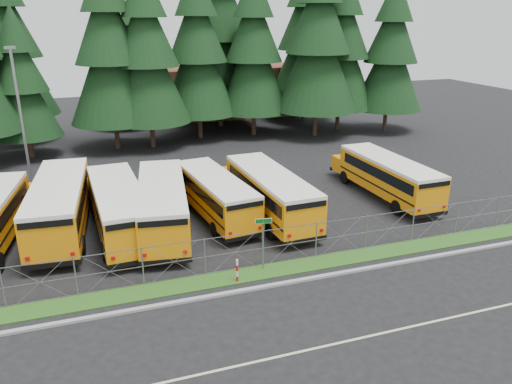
{
  "coord_description": "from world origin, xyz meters",
  "views": [
    {
      "loc": [
        -8.73,
        -22.51,
        12.26
      ],
      "look_at": [
        0.36,
        4.0,
        2.18
      ],
      "focal_mm": 35.0,
      "sensor_mm": 36.0,
      "label": 1
    }
  ],
  "objects_px": {
    "bus_2": "(118,209)",
    "light_standard": "(21,114)",
    "bus_3": "(163,206)",
    "bus_5": "(268,194)",
    "bus_4": "(214,196)",
    "street_sign": "(264,233)",
    "bus_1": "(61,206)",
    "bus_east": "(385,178)",
    "striped_bollard": "(237,271)"
  },
  "relations": [
    {
      "from": "street_sign",
      "to": "striped_bollard",
      "type": "relative_size",
      "value": 2.34
    },
    {
      "from": "bus_2",
      "to": "striped_bollard",
      "type": "relative_size",
      "value": 9.53
    },
    {
      "from": "bus_east",
      "to": "striped_bollard",
      "type": "height_order",
      "value": "bus_east"
    },
    {
      "from": "bus_5",
      "to": "light_standard",
      "type": "distance_m",
      "value": 18.82
    },
    {
      "from": "bus_2",
      "to": "light_standard",
      "type": "height_order",
      "value": "light_standard"
    },
    {
      "from": "bus_5",
      "to": "light_standard",
      "type": "height_order",
      "value": "light_standard"
    },
    {
      "from": "bus_2",
      "to": "street_sign",
      "type": "distance_m",
      "value": 9.54
    },
    {
      "from": "bus_3",
      "to": "bus_4",
      "type": "bearing_deg",
      "value": 25.46
    },
    {
      "from": "bus_3",
      "to": "bus_5",
      "type": "xyz_separation_m",
      "value": [
        6.65,
        -0.04,
        -0.02
      ]
    },
    {
      "from": "bus_2",
      "to": "street_sign",
      "type": "bearing_deg",
      "value": -50.25
    },
    {
      "from": "bus_1",
      "to": "bus_2",
      "type": "bearing_deg",
      "value": -18.6
    },
    {
      "from": "light_standard",
      "to": "bus_4",
      "type": "bearing_deg",
      "value": -40.76
    },
    {
      "from": "bus_east",
      "to": "striped_bollard",
      "type": "distance_m",
      "value": 15.52
    },
    {
      "from": "bus_4",
      "to": "bus_5",
      "type": "xyz_separation_m",
      "value": [
        3.26,
        -1.1,
        0.12
      ]
    },
    {
      "from": "light_standard",
      "to": "bus_5",
      "type": "bearing_deg",
      "value": -36.73
    },
    {
      "from": "bus_5",
      "to": "striped_bollard",
      "type": "xyz_separation_m",
      "value": [
        -4.29,
        -7.33,
        -0.89
      ]
    },
    {
      "from": "bus_1",
      "to": "bus_3",
      "type": "distance_m",
      "value": 5.93
    },
    {
      "from": "light_standard",
      "to": "striped_bollard",
      "type": "bearing_deg",
      "value": -60.31
    },
    {
      "from": "street_sign",
      "to": "bus_east",
      "type": "bearing_deg",
      "value": 31.94
    },
    {
      "from": "bus_5",
      "to": "bus_3",
      "type": "bearing_deg",
      "value": 177.24
    },
    {
      "from": "street_sign",
      "to": "bus_5",
      "type": "bearing_deg",
      "value": 67.82
    },
    {
      "from": "bus_2",
      "to": "bus_east",
      "type": "relative_size",
      "value": 1.05
    },
    {
      "from": "bus_4",
      "to": "street_sign",
      "type": "relative_size",
      "value": 3.73
    },
    {
      "from": "bus_1",
      "to": "street_sign",
      "type": "distance_m",
      "value": 12.75
    },
    {
      "from": "bus_4",
      "to": "street_sign",
      "type": "distance_m",
      "value": 7.75
    },
    {
      "from": "bus_5",
      "to": "street_sign",
      "type": "height_order",
      "value": "bus_5"
    },
    {
      "from": "bus_5",
      "to": "light_standard",
      "type": "xyz_separation_m",
      "value": [
        -14.74,
        11.0,
        4.01
      ]
    },
    {
      "from": "bus_2",
      "to": "street_sign",
      "type": "xyz_separation_m",
      "value": [
        6.47,
        -6.99,
        0.53
      ]
    },
    {
      "from": "bus_east",
      "to": "light_standard",
      "type": "height_order",
      "value": "light_standard"
    },
    {
      "from": "street_sign",
      "to": "bus_3",
      "type": "bearing_deg",
      "value": 120.82
    },
    {
      "from": "bus_1",
      "to": "striped_bollard",
      "type": "xyz_separation_m",
      "value": [
        8.04,
        -9.06,
        -0.99
      ]
    },
    {
      "from": "bus_3",
      "to": "bus_east",
      "type": "distance_m",
      "value": 15.64
    },
    {
      "from": "bus_2",
      "to": "bus_3",
      "type": "height_order",
      "value": "bus_3"
    },
    {
      "from": "bus_2",
      "to": "bus_east",
      "type": "distance_m",
      "value": 18.15
    },
    {
      "from": "bus_5",
      "to": "striped_bollard",
      "type": "bearing_deg",
      "value": -122.76
    },
    {
      "from": "bus_4",
      "to": "light_standard",
      "type": "height_order",
      "value": "light_standard"
    },
    {
      "from": "bus_3",
      "to": "bus_4",
      "type": "relative_size",
      "value": 1.11
    },
    {
      "from": "bus_2",
      "to": "bus_3",
      "type": "xyz_separation_m",
      "value": [
        2.52,
        -0.35,
        0.02
      ]
    },
    {
      "from": "bus_5",
      "to": "bus_2",
      "type": "bearing_deg",
      "value": 175.11
    },
    {
      "from": "bus_5",
      "to": "bus_1",
      "type": "bearing_deg",
      "value": 169.58
    },
    {
      "from": "bus_1",
      "to": "street_sign",
      "type": "xyz_separation_m",
      "value": [
        9.64,
        -8.33,
        0.45
      ]
    },
    {
      "from": "bus_4",
      "to": "bus_east",
      "type": "xyz_separation_m",
      "value": [
        12.24,
        -0.42,
        0.05
      ]
    },
    {
      "from": "bus_east",
      "to": "bus_4",
      "type": "bearing_deg",
      "value": 176.72
    },
    {
      "from": "bus_4",
      "to": "bus_3",
      "type": "bearing_deg",
      "value": -169.1
    },
    {
      "from": "bus_5",
      "to": "light_standard",
      "type": "bearing_deg",
      "value": 140.85
    },
    {
      "from": "bus_1",
      "to": "bus_4",
      "type": "relative_size",
      "value": 1.15
    },
    {
      "from": "bus_3",
      "to": "light_standard",
      "type": "relative_size",
      "value": 1.14
    },
    {
      "from": "bus_east",
      "to": "bus_2",
      "type": "bearing_deg",
      "value": 179.61
    },
    {
      "from": "bus_1",
      "to": "bus_2",
      "type": "distance_m",
      "value": 3.44
    },
    {
      "from": "bus_3",
      "to": "bus_east",
      "type": "height_order",
      "value": "bus_3"
    }
  ]
}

